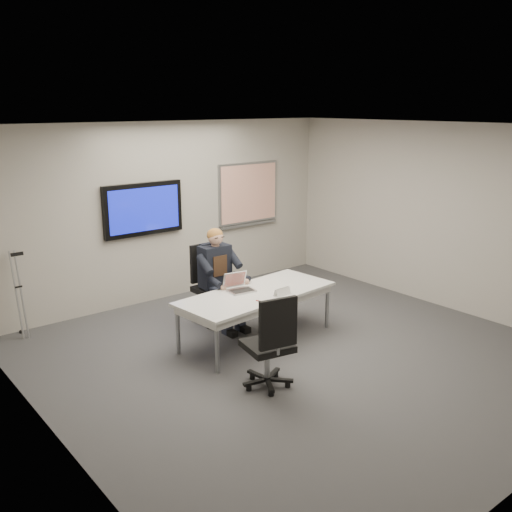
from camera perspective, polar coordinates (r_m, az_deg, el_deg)
floor at (r=7.26m, az=4.19°, el=-9.91°), size 6.00×6.00×0.02m
ceiling at (r=6.59m, az=4.66°, el=12.77°), size 6.00×6.00×0.02m
wall_back at (r=9.15m, az=-8.55°, el=4.44°), size 6.00×0.02×2.80m
wall_left at (r=5.29m, az=-20.15°, el=-4.15°), size 0.02×6.00×2.80m
wall_right at (r=9.06m, az=18.43°, el=3.73°), size 0.02×6.00×2.80m
conference_table at (r=7.49m, az=0.07°, el=-4.19°), size 2.24×1.10×0.67m
tv_display at (r=8.85m, az=-11.20°, el=4.62°), size 1.30×0.09×0.80m
whiteboard at (r=9.97m, az=-0.75°, el=6.22°), size 1.25×0.08×1.10m
office_chair_far at (r=8.22m, az=-4.41°, el=-4.23°), size 0.54×0.54×1.12m
office_chair_near at (r=6.35m, az=1.35°, el=-10.27°), size 0.61×0.61×1.10m
seated_person at (r=7.95m, az=-3.35°, el=-3.28°), size 0.43×0.74×1.39m
crutch at (r=8.23m, az=-22.64°, el=-3.43°), size 0.33×0.57×1.26m
laptop at (r=7.52m, az=-1.75°, el=-3.02°), size 0.37×0.36×0.24m
name_tent at (r=7.35m, az=2.63°, el=-3.55°), size 0.24×0.08×0.10m
pen at (r=7.11m, az=0.53°, el=-4.56°), size 0.07×0.15×0.01m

